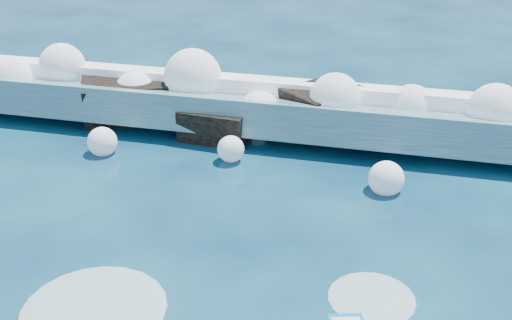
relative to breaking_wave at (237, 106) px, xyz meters
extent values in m
plane|color=#07213E|center=(0.13, -6.47, -0.56)|extent=(200.00, 200.00, 0.00)
cube|color=#346D84|center=(0.00, -0.16, -0.10)|extent=(18.70, 2.85, 1.56)
cube|color=white|center=(0.00, 0.64, 0.37)|extent=(18.70, 1.32, 0.73)
cube|color=black|center=(-3.30, -0.12, -0.11)|extent=(2.95, 2.69, 1.30)
cube|color=black|center=(-0.30, -0.92, -0.21)|extent=(1.90, 1.54, 1.00)
cube|color=black|center=(2.40, 0.28, -0.07)|extent=(2.50, 2.55, 1.39)
sphere|color=white|center=(-6.89, -0.13, 0.32)|extent=(1.26, 1.26, 1.26)
sphere|color=white|center=(-5.39, 0.16, 0.71)|extent=(1.35, 1.35, 1.35)
sphere|color=white|center=(-3.01, -0.05, 0.15)|extent=(1.26, 1.26, 1.26)
sphere|color=white|center=(-1.36, 0.23, 0.66)|extent=(1.64, 1.64, 1.64)
sphere|color=white|center=(0.76, -0.57, 0.09)|extent=(1.19, 1.19, 1.19)
sphere|color=white|center=(2.75, -0.26, 0.57)|extent=(1.37, 1.37, 1.37)
sphere|color=white|center=(4.72, 0.37, 0.29)|extent=(1.20, 1.20, 1.20)
sphere|color=white|center=(6.76, -0.18, 0.59)|extent=(1.37, 1.37, 1.37)
sphere|color=white|center=(-2.88, -2.59, -0.26)|extent=(0.77, 0.77, 0.77)
sphere|color=white|center=(0.45, -2.27, -0.24)|extent=(0.68, 0.68, 0.68)
sphere|color=white|center=(4.30, -2.90, -0.27)|extent=(0.82, 0.82, 0.82)
ellipsoid|color=silver|center=(-0.26, -8.37, -0.56)|extent=(2.52, 2.52, 0.13)
ellipsoid|color=silver|center=(4.32, -6.94, -0.56)|extent=(1.55, 1.55, 0.08)
camera|label=1|loc=(4.49, -16.15, 6.52)|focal=45.00mm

